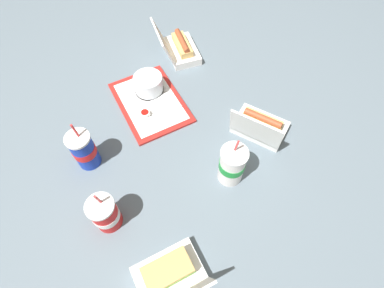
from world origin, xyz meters
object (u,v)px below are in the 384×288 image
plastic_fork (144,114)px  clamshell_sandwich_left (170,275)px  soda_cup_back (84,150)px  soda_cup_corner (232,165)px  food_tray (150,102)px  cake_container (149,84)px  ketchup_cup (145,114)px  clamshell_hotdog_front (260,126)px  clamshell_hotdog_center (180,48)px  soda_cup_front (105,214)px

plastic_fork → clamshell_sandwich_left: clamshell_sandwich_left is taller
plastic_fork → soda_cup_back: soda_cup_back is taller
soda_cup_corner → food_tray: bearing=14.7°
cake_container → ketchup_cup: 0.15m
ketchup_cup → plastic_fork: (0.01, 0.00, -0.01)m
food_tray → clamshell_sandwich_left: 0.72m
food_tray → soda_cup_back: (-0.16, 0.32, 0.08)m
cake_container → clamshell_hotdog_front: 0.51m
clamshell_sandwich_left → soda_cup_corner: bearing=-58.3°
cake_container → clamshell_sandwich_left: bearing=161.2°
soda_cup_corner → clamshell_hotdog_front: bearing=-60.6°
plastic_fork → clamshell_hotdog_front: 0.48m
ketchup_cup → clamshell_hotdog_front: clamshell_hotdog_front is taller
cake_container → clamshell_hotdog_center: clamshell_hotdog_center is taller
clamshell_sandwich_left → soda_cup_front: 0.28m
clamshell_hotdog_center → soda_cup_front: (-0.64, 0.59, 0.03)m
plastic_fork → food_tray: bearing=-72.4°
cake_container → soda_cup_back: bearing=122.4°
food_tray → ketchup_cup: bearing=142.1°
cake_container → clamshell_sandwich_left: size_ratio=0.62×
clamshell_sandwich_left → soda_cup_front: size_ratio=0.98×
clamshell_hotdog_center → soda_cup_front: bearing=137.3°
food_tray → soda_cup_front: size_ratio=1.77×
clamshell_hotdog_center → soda_cup_back: size_ratio=1.03×
cake_container → soda_cup_back: (-0.22, 0.35, 0.03)m
clamshell_hotdog_center → soda_cup_corner: 0.70m
cake_container → soda_cup_corner: size_ratio=0.55×
food_tray → plastic_fork: plastic_fork is taller
clamshell_hotdog_center → soda_cup_corner: size_ratio=1.01×
ketchup_cup → clamshell_sandwich_left: 0.64m
plastic_fork → soda_cup_back: bearing=80.5°
clamshell_hotdog_center → clamshell_sandwich_left: bearing=151.8°
plastic_fork → cake_container: bearing=-63.0°
clamshell_hotdog_center → soda_cup_corner: (-0.68, 0.13, 0.05)m
food_tray → clamshell_hotdog_front: (-0.35, -0.33, 0.03)m
soda_cup_back → ketchup_cup: bearing=-70.6°
soda_cup_front → soda_cup_back: 0.26m
clamshell_hotdog_center → cake_container: bearing=124.4°
plastic_fork → soda_cup_corner: bearing=172.8°
clamshell_hotdog_center → soda_cup_back: soda_cup_back is taller
food_tray → soda_cup_corner: soda_cup_corner is taller
clamshell_sandwich_left → clamshell_hotdog_front: bearing=-59.2°
clamshell_sandwich_left → soda_cup_front: bearing=22.4°
plastic_fork → clamshell_hotdog_center: clamshell_hotdog_center is taller
ketchup_cup → soda_cup_back: bearing=109.4°
soda_cup_corner → cake_container: bearing=10.4°
clamshell_sandwich_left → soda_cup_corner: size_ratio=0.89×
clamshell_sandwich_left → soda_cup_front: soda_cup_front is taller
ketchup_cup → plastic_fork: size_ratio=0.36×
ketchup_cup → plastic_fork: 0.01m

